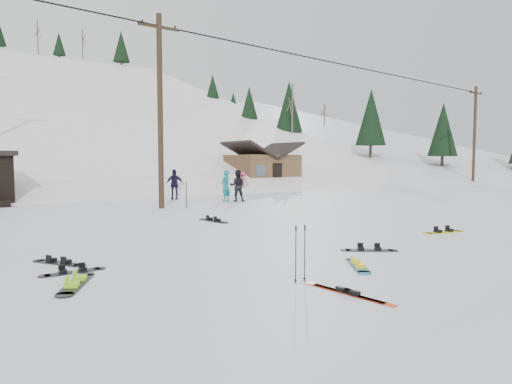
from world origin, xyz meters
TOP-DOWN VIEW (x-y plane):
  - ground at (0.00, 0.00)m, footprint 200.00×200.00m
  - ski_slope at (0.00, 55.00)m, footprint 60.00×85.24m
  - ridge_right at (38.00, 50.00)m, footprint 45.66×93.98m
  - treeline_right at (36.00, 42.00)m, footprint 20.00×60.00m
  - utility_pole at (2.00, 14.00)m, footprint 2.00×0.26m
  - utility_pole_right at (34.00, 17.00)m, footprint 2.00×0.26m
  - trail_sign at (3.10, 13.58)m, footprint 0.50×0.09m
  - cabin at (15.00, 24.00)m, footprint 5.39×4.40m
  - hero_snowboard at (0.72, 0.49)m, footprint 0.97×1.27m
  - hero_skis at (-0.95, -0.83)m, footprint 0.32×1.83m
  - ski_poles at (-1.11, 0.23)m, footprint 0.29×0.08m
  - board_scatter_a at (-4.43, 3.39)m, footprint 1.32×0.27m
  - board_scatter_b at (-4.48, 4.43)m, footprint 0.91×1.26m
  - board_scatter_c at (-4.59, 2.41)m, footprint 0.98×1.52m
  - board_scatter_d at (2.23, 1.49)m, footprint 1.22×0.96m
  - board_scatter_e at (6.36, 2.10)m, footprint 1.59×0.57m
  - board_scatter_f at (1.75, 8.59)m, footprint 0.47×1.63m
  - skier_teal at (6.33, 15.31)m, footprint 0.74×0.62m
  - skier_dark at (6.85, 14.96)m, footprint 1.07×1.01m
  - skier_pink at (10.70, 20.36)m, footprint 1.03×0.68m
  - skier_navy at (4.54, 18.06)m, footprint 1.11×0.72m

SIDE VIEW (x-z plane):
  - ski_slope at x=0.00m, z-range -44.99..20.99m
  - ridge_right at x=38.00m, z-range -38.30..16.30m
  - ground at x=0.00m, z-range 0.00..0.00m
  - treeline_right at x=36.00m, z-range -5.00..5.00m
  - board_scatter_a at x=-4.43m, z-range -0.02..0.07m
  - board_scatter_d at x=2.23m, z-range -0.02..0.08m
  - board_scatter_b at x=-4.48m, z-range -0.02..0.08m
  - hero_snowboard at x=0.72m, z-range -0.03..0.08m
  - hero_skis at x=-0.95m, z-range -0.02..0.07m
  - board_scatter_e at x=6.36m, z-range -0.03..0.09m
  - board_scatter_f at x=1.75m, z-range -0.03..0.09m
  - board_scatter_c at x=-4.59m, z-range -0.03..0.09m
  - ski_poles at x=-1.11m, z-range 0.01..1.08m
  - skier_pink at x=10.70m, z-range 0.00..1.49m
  - skier_teal at x=6.33m, z-range 0.00..1.72m
  - skier_dark at x=6.85m, z-range 0.00..1.74m
  - skier_navy at x=4.54m, z-range 0.00..1.75m
  - trail_sign at x=3.10m, z-range 0.35..2.20m
  - cabin at x=15.00m, z-range -0.40..3.37m
  - utility_pole at x=2.00m, z-range 0.18..9.18m
  - utility_pole_right at x=34.00m, z-range 0.18..9.18m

